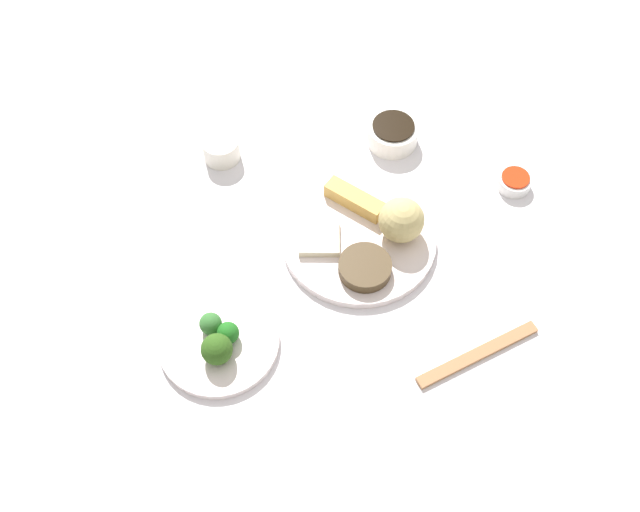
{
  "coord_description": "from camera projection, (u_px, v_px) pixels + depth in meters",
  "views": [
    {
      "loc": [
        0.13,
        -0.74,
        1.11
      ],
      "look_at": [
        -0.05,
        -0.09,
        0.06
      ],
      "focal_mm": 41.81,
      "sensor_mm": 36.0,
      "label": 1
    }
  ],
  "objects": [
    {
      "name": "broccoli_floret_2",
      "position": [
        228.0,
        333.0,
        1.18
      ],
      "size": [
        0.04,
        0.04,
        0.04
      ],
      "primitive_type": "sphere",
      "color": "#206B1E",
      "rests_on": "broccoli_plate"
    },
    {
      "name": "soy_sauce_bowl",
      "position": [
        393.0,
        134.0,
        1.42
      ],
      "size": [
        0.1,
        0.1,
        0.04
      ],
      "primitive_type": "cylinder",
      "color": "white",
      "rests_on": "tabletop"
    },
    {
      "name": "broccoli_floret_1",
      "position": [
        217.0,
        349.0,
        1.15
      ],
      "size": [
        0.05,
        0.05,
        0.05
      ],
      "primitive_type": "sphere",
      "color": "#2E5719",
      "rests_on": "broccoli_plate"
    },
    {
      "name": "sauce_ramekin_sweet_and_sour",
      "position": [
        514.0,
        182.0,
        1.37
      ],
      "size": [
        0.06,
        0.06,
        0.02
      ],
      "primitive_type": "cylinder",
      "color": "white",
      "rests_on": "tabletop"
    },
    {
      "name": "sauce_ramekin_sweet_and_sour_liquid",
      "position": [
        516.0,
        177.0,
        1.36
      ],
      "size": [
        0.05,
        0.05,
        0.0
      ],
      "primitive_type": "cylinder",
      "color": "red",
      "rests_on": "sauce_ramekin_sweet_and_sour"
    },
    {
      "name": "rice_scoop",
      "position": [
        401.0,
        220.0,
        1.27
      ],
      "size": [
        0.08,
        0.08,
        0.08
      ],
      "primitive_type": "sphere",
      "color": "tan",
      "rests_on": "main_plate"
    },
    {
      "name": "stir_fry_heap",
      "position": [
        365.0,
        267.0,
        1.25
      ],
      "size": [
        0.09,
        0.09,
        0.02
      ],
      "primitive_type": "cylinder",
      "color": "#49371F",
      "rests_on": "main_plate"
    },
    {
      "name": "chopsticks_pair",
      "position": [
        478.0,
        354.0,
        1.19
      ],
      "size": [
        0.18,
        0.16,
        0.01
      ],
      "primitive_type": "cube",
      "rotation": [
        0.0,
        0.0,
        0.75
      ],
      "color": "#A97449",
      "rests_on": "tabletop"
    },
    {
      "name": "soy_sauce_bowl_liquid",
      "position": [
        393.0,
        126.0,
        1.4
      ],
      "size": [
        0.08,
        0.08,
        0.0
      ],
      "primitive_type": "cylinder",
      "color": "black",
      "rests_on": "soy_sauce_bowl"
    },
    {
      "name": "crab_rangoon_wonton",
      "position": [
        319.0,
        238.0,
        1.29
      ],
      "size": [
        0.09,
        0.09,
        0.01
      ],
      "primitive_type": "cube",
      "rotation": [
        0.0,
        0.0,
        0.27
      ],
      "color": "beige",
      "rests_on": "main_plate"
    },
    {
      "name": "teacup",
      "position": [
        221.0,
        149.0,
        1.4
      ],
      "size": [
        0.07,
        0.07,
        0.05
      ],
      "primitive_type": "cylinder",
      "color": "white",
      "rests_on": "tabletop"
    },
    {
      "name": "main_plate",
      "position": [
        359.0,
        239.0,
        1.3
      ],
      "size": [
        0.27,
        0.27,
        0.02
      ],
      "primitive_type": "cylinder",
      "color": "white",
      "rests_on": "tabletop"
    },
    {
      "name": "spring_roll",
      "position": [
        355.0,
        199.0,
        1.32
      ],
      "size": [
        0.12,
        0.07,
        0.03
      ],
      "primitive_type": "cube",
      "rotation": [
        0.0,
        0.0,
        2.8
      ],
      "color": "gold",
      "rests_on": "main_plate"
    },
    {
      "name": "broccoli_plate",
      "position": [
        219.0,
        341.0,
        1.2
      ],
      "size": [
        0.2,
        0.2,
        0.01
      ],
      "primitive_type": "cylinder",
      "color": "white",
      "rests_on": "tabletop"
    },
    {
      "name": "tabletop",
      "position": [
        361.0,
        237.0,
        1.33
      ],
      "size": [
        2.2,
        2.2,
        0.02
      ],
      "primitive_type": "cube",
      "color": "white",
      "rests_on": "ground"
    },
    {
      "name": "broccoli_floret_0",
      "position": [
        211.0,
        324.0,
        1.19
      ],
      "size": [
        0.04,
        0.04,
        0.04
      ],
      "primitive_type": "sphere",
      "color": "#357031",
      "rests_on": "broccoli_plate"
    }
  ]
}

